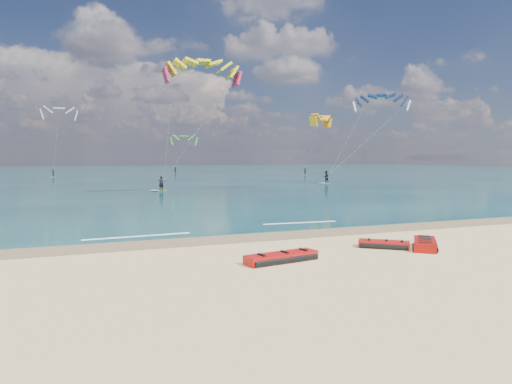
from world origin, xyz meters
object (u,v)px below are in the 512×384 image
Objects in this scene: packed_kite_mid at (384,248)px; packed_kite_right at (425,249)px; packed_kite_left at (281,262)px; kitesurfer_main at (181,122)px; kitesurfer_far at (355,133)px.

packed_kite_mid is 1.65m from packed_kite_right.
kitesurfer_main is at bearing 74.46° from packed_kite_left.
packed_kite_left is 0.20× the size of kitesurfer_main.
kitesurfer_far is (24.53, 39.60, 7.18)m from packed_kite_mid.
packed_kite_left is at bearing 130.61° from packed_kite_right.
packed_kite_left is 50.57m from kitesurfer_far.
packed_kite_mid is at bearing -98.85° from kitesurfer_far.
packed_kite_left is 1.35× the size of packed_kite_mid.
kitesurfer_far is (29.57, 40.39, 7.18)m from packed_kite_left.
kitesurfer_far is at bearing 97.36° from packed_kite_mid.
packed_kite_right is 0.16× the size of kitesurfer_main.
kitesurfer_main is 27.06m from kitesurfer_far.
packed_kite_mid is at bearing -0.74° from packed_kite_left.
packed_kite_right is 47.02m from kitesurfer_far.
packed_kite_left is at bearing -111.23° from kitesurfer_main.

